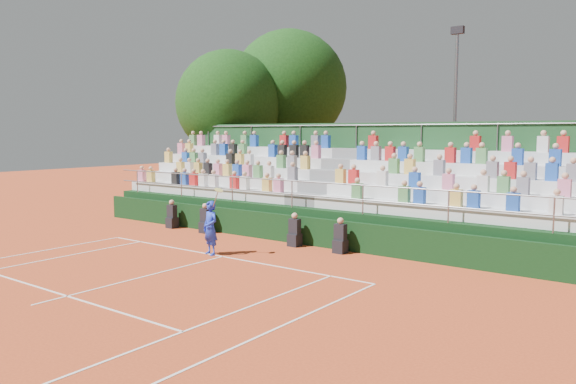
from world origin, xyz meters
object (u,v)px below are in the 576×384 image
Objects in this scene: tree_west at (229,103)px; floodlight_mast at (455,108)px; tree_east at (289,88)px; tennis_player at (210,228)px.

tree_west is 0.96× the size of floodlight_mast.
tree_east is (1.29, 4.04, 1.04)m from tree_west.
floodlight_mast is (12.18, 2.74, -0.47)m from tree_west.
tree_east is (-7.90, 14.87, 5.79)m from tennis_player.
floodlight_mast is at bearing 12.70° from tree_west.
tennis_player is at bearing -49.68° from tree_west.
tree_west is (-9.19, 10.83, 4.75)m from tennis_player.
tree_west is 0.85× the size of tree_east.
tree_east reaches higher than tennis_player.
tennis_player is 14.98m from tree_west.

